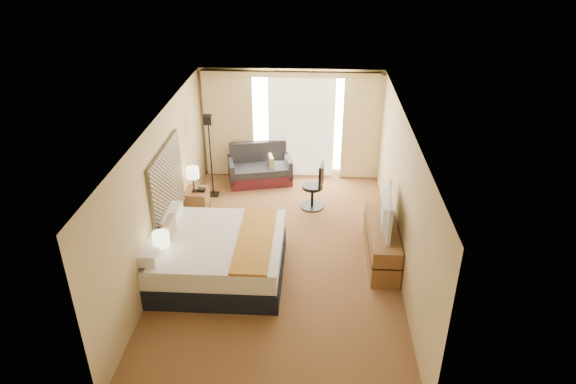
# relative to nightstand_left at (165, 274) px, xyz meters

# --- Properties ---
(floor) EXTENTS (4.20, 7.00, 0.02)m
(floor) POSITION_rel_nightstand_left_xyz_m (1.87, 1.05, -0.28)
(floor) COLOR #562118
(floor) RESTS_ON ground
(ceiling) EXTENTS (4.20, 7.00, 0.02)m
(ceiling) POSITION_rel_nightstand_left_xyz_m (1.87, 1.05, 2.33)
(ceiling) COLOR silver
(ceiling) RESTS_ON wall_back
(wall_back) EXTENTS (4.20, 0.02, 2.60)m
(wall_back) POSITION_rel_nightstand_left_xyz_m (1.87, 4.55, 1.02)
(wall_back) COLOR #D8C283
(wall_back) RESTS_ON ground
(wall_front) EXTENTS (4.20, 0.02, 2.60)m
(wall_front) POSITION_rel_nightstand_left_xyz_m (1.87, -2.45, 1.02)
(wall_front) COLOR #D8C283
(wall_front) RESTS_ON ground
(wall_left) EXTENTS (0.02, 7.00, 2.60)m
(wall_left) POSITION_rel_nightstand_left_xyz_m (-0.23, 1.05, 1.02)
(wall_left) COLOR #D8C283
(wall_left) RESTS_ON ground
(wall_right) EXTENTS (0.02, 7.00, 2.60)m
(wall_right) POSITION_rel_nightstand_left_xyz_m (3.97, 1.05, 1.02)
(wall_right) COLOR #D8C283
(wall_right) RESTS_ON ground
(headboard) EXTENTS (0.06, 1.85, 1.50)m
(headboard) POSITION_rel_nightstand_left_xyz_m (-0.19, 1.25, 1.01)
(headboard) COLOR black
(headboard) RESTS_ON wall_left
(nightstand_left) EXTENTS (0.45, 0.52, 0.55)m
(nightstand_left) POSITION_rel_nightstand_left_xyz_m (0.00, 0.00, 0.00)
(nightstand_left) COLOR brown
(nightstand_left) RESTS_ON floor
(nightstand_right) EXTENTS (0.45, 0.52, 0.55)m
(nightstand_right) POSITION_rel_nightstand_left_xyz_m (0.00, 2.50, 0.00)
(nightstand_right) COLOR brown
(nightstand_right) RESTS_ON floor
(media_dresser) EXTENTS (0.50, 1.80, 0.70)m
(media_dresser) POSITION_rel_nightstand_left_xyz_m (3.70, 1.05, 0.07)
(media_dresser) COLOR brown
(media_dresser) RESTS_ON floor
(window) EXTENTS (2.30, 0.02, 2.30)m
(window) POSITION_rel_nightstand_left_xyz_m (2.12, 4.52, 1.04)
(window) COLOR white
(window) RESTS_ON wall_back
(curtains) EXTENTS (4.12, 0.19, 2.56)m
(curtains) POSITION_rel_nightstand_left_xyz_m (1.87, 4.44, 1.13)
(curtains) COLOR beige
(curtains) RESTS_ON floor
(bed) EXTENTS (2.25, 2.06, 1.09)m
(bed) POSITION_rel_nightstand_left_xyz_m (0.81, 0.40, 0.12)
(bed) COLOR black
(bed) RESTS_ON floor
(loveseat) EXTENTS (1.59, 1.09, 0.91)m
(loveseat) POSITION_rel_nightstand_left_xyz_m (1.16, 4.09, 0.02)
(loveseat) COLOR #531720
(loveseat) RESTS_ON floor
(floor_lamp) EXTENTS (0.24, 0.24, 1.90)m
(floor_lamp) POSITION_rel_nightstand_left_xyz_m (0.17, 3.35, 1.07)
(floor_lamp) COLOR black
(floor_lamp) RESTS_ON floor
(desk_chair) EXTENTS (0.50, 0.50, 1.04)m
(desk_chair) POSITION_rel_nightstand_left_xyz_m (2.47, 2.90, 0.19)
(desk_chair) COLOR black
(desk_chair) RESTS_ON floor
(lamp_left) EXTENTS (0.27, 0.27, 0.58)m
(lamp_left) POSITION_rel_nightstand_left_xyz_m (0.03, -0.07, 0.72)
(lamp_left) COLOR black
(lamp_left) RESTS_ON nightstand_left
(lamp_right) EXTENTS (0.26, 0.26, 0.55)m
(lamp_right) POSITION_rel_nightstand_left_xyz_m (-0.02, 2.44, 0.70)
(lamp_right) COLOR black
(lamp_right) RESTS_ON nightstand_right
(tissue_box) EXTENTS (0.15, 0.15, 0.11)m
(tissue_box) POSITION_rel_nightstand_left_xyz_m (0.02, 0.04, 0.33)
(tissue_box) COLOR #8BBAD7
(tissue_box) RESTS_ON nightstand_left
(telephone) EXTENTS (0.17, 0.13, 0.06)m
(telephone) POSITION_rel_nightstand_left_xyz_m (0.12, 2.47, 0.31)
(telephone) COLOR black
(telephone) RESTS_ON nightstand_right
(television) EXTENTS (0.27, 1.20, 0.68)m
(television) POSITION_rel_nightstand_left_xyz_m (3.65, 1.00, 0.77)
(television) COLOR black
(television) RESTS_ON media_dresser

